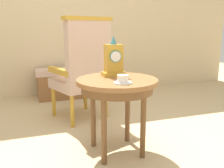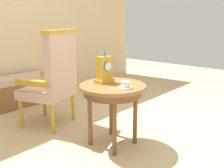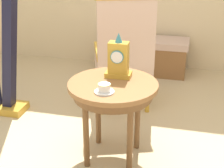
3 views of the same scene
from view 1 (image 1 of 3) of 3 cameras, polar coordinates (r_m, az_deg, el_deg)
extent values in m
plane|color=tan|center=(2.13, -0.14, -16.18)|extent=(10.00, 10.00, 0.00)
cube|color=beige|center=(4.08, -10.86, 17.64)|extent=(6.00, 0.10, 2.80)
cylinder|color=brown|center=(2.01, 1.16, 0.68)|extent=(0.65, 0.65, 0.03)
cylinder|color=brown|center=(2.02, 1.16, -0.78)|extent=(0.57, 0.57, 0.07)
cylinder|color=brown|center=(2.29, 3.56, -5.96)|extent=(0.04, 0.04, 0.59)
cylinder|color=brown|center=(2.20, -4.32, -6.82)|extent=(0.04, 0.04, 0.59)
cylinder|color=brown|center=(1.90, -1.83, -9.89)|extent=(0.04, 0.04, 0.59)
cylinder|color=brown|center=(2.02, 7.09, -8.69)|extent=(0.04, 0.04, 0.59)
cylinder|color=white|center=(1.84, 2.47, 0.28)|extent=(0.14, 0.14, 0.01)
cylinder|color=white|center=(1.83, 2.48, 1.25)|extent=(0.08, 0.08, 0.05)
torus|color=gold|center=(1.83, 2.49, 1.97)|extent=(0.09, 0.09, 0.00)
cube|color=gold|center=(2.12, 0.33, 2.30)|extent=(0.19, 0.11, 0.04)
cube|color=gold|center=(2.10, 0.33, 5.87)|extent=(0.14, 0.09, 0.23)
cylinder|color=teal|center=(2.05, 0.80, 6.27)|extent=(0.10, 0.01, 0.10)
cylinder|color=white|center=(2.04, 0.86, 6.25)|extent=(0.08, 0.00, 0.08)
cone|color=teal|center=(2.09, 0.34, 9.96)|extent=(0.06, 0.06, 0.07)
cube|color=#CCA893|center=(2.90, -7.53, 0.14)|extent=(0.66, 0.66, 0.11)
cube|color=#CCA893|center=(2.66, -5.29, 7.25)|extent=(0.52, 0.26, 0.64)
cube|color=gold|center=(2.65, -5.45, 14.59)|extent=(0.56, 0.28, 0.04)
cube|color=gold|center=(2.99, -3.83, 3.81)|extent=(0.22, 0.46, 0.06)
cube|color=gold|center=(2.76, -11.72, 2.84)|extent=(0.22, 0.46, 0.06)
cylinder|color=gold|center=(3.25, -6.08, -2.65)|extent=(0.04, 0.04, 0.35)
cylinder|color=gold|center=(3.05, -13.10, -3.95)|extent=(0.04, 0.04, 0.35)
cylinder|color=gold|center=(2.90, -1.40, -4.46)|extent=(0.04, 0.04, 0.35)
cylinder|color=gold|center=(2.67, -9.00, -6.12)|extent=(0.04, 0.04, 0.35)
cube|color=#CCA893|center=(3.82, -9.01, 3.02)|extent=(1.07, 0.40, 0.08)
cube|color=brown|center=(3.87, -8.90, -0.20)|extent=(1.03, 0.38, 0.36)
camera|label=2|loc=(1.18, -97.44, 8.74)|focal=40.70mm
camera|label=3|loc=(1.35, 92.01, 24.64)|focal=54.36mm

